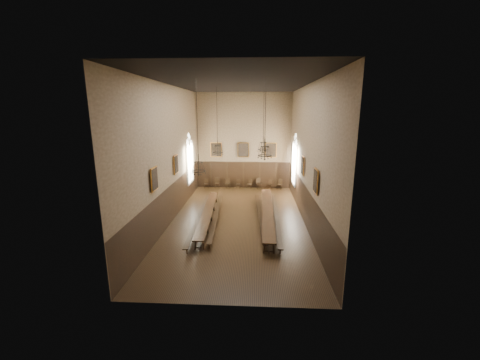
# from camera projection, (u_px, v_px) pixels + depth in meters

# --- Properties ---
(floor) EXTENTS (9.00, 18.00, 0.02)m
(floor) POSITION_uv_depth(u_px,v_px,m) (238.00, 221.00, 20.14)
(floor) COLOR black
(floor) RESTS_ON ground
(ceiling) EXTENTS (9.00, 18.00, 0.02)m
(ceiling) POSITION_uv_depth(u_px,v_px,m) (238.00, 83.00, 18.05)
(ceiling) COLOR black
(ceiling) RESTS_ON ground
(wall_back) EXTENTS (9.00, 0.02, 9.00)m
(wall_back) POSITION_uv_depth(u_px,v_px,m) (243.00, 141.00, 27.85)
(wall_back) COLOR #8A7154
(wall_back) RESTS_ON ground
(wall_front) EXTENTS (9.00, 0.02, 9.00)m
(wall_front) POSITION_uv_depth(u_px,v_px,m) (222.00, 194.00, 10.34)
(wall_front) COLOR #8A7154
(wall_front) RESTS_ON ground
(wall_left) EXTENTS (0.02, 18.00, 9.00)m
(wall_left) POSITION_uv_depth(u_px,v_px,m) (169.00, 155.00, 19.33)
(wall_left) COLOR #8A7154
(wall_left) RESTS_ON ground
(wall_right) EXTENTS (0.02, 18.00, 9.00)m
(wall_right) POSITION_uv_depth(u_px,v_px,m) (308.00, 156.00, 18.87)
(wall_right) COLOR #8A7154
(wall_right) RESTS_ON ground
(wainscot_panelling) EXTENTS (9.00, 18.00, 2.50)m
(wainscot_panelling) POSITION_uv_depth(u_px,v_px,m) (238.00, 203.00, 19.85)
(wainscot_panelling) COLOR black
(wainscot_panelling) RESTS_ON floor
(table_left) EXTENTS (1.11, 9.34, 0.73)m
(table_left) POSITION_uv_depth(u_px,v_px,m) (208.00, 216.00, 19.96)
(table_left) COLOR black
(table_left) RESTS_ON floor
(table_right) EXTENTS (0.94, 10.37, 0.81)m
(table_right) POSITION_uv_depth(u_px,v_px,m) (267.00, 215.00, 19.97)
(table_right) COLOR black
(table_right) RESTS_ON floor
(bench_left_outer) EXTENTS (0.70, 10.10, 0.45)m
(bench_left_outer) POSITION_uv_depth(u_px,v_px,m) (200.00, 217.00, 19.96)
(bench_left_outer) COLOR black
(bench_left_outer) RESTS_ON floor
(bench_left_inner) EXTENTS (0.73, 9.25, 0.42)m
(bench_left_inner) POSITION_uv_depth(u_px,v_px,m) (216.00, 217.00, 20.16)
(bench_left_inner) COLOR black
(bench_left_inner) RESTS_ON floor
(bench_right_inner) EXTENTS (0.69, 9.40, 0.42)m
(bench_right_inner) POSITION_uv_depth(u_px,v_px,m) (260.00, 217.00, 20.13)
(bench_right_inner) COLOR black
(bench_right_inner) RESTS_ON floor
(bench_right_outer) EXTENTS (0.54, 9.87, 0.44)m
(bench_right_outer) POSITION_uv_depth(u_px,v_px,m) (276.00, 218.00, 19.83)
(bench_right_outer) COLOR black
(bench_right_outer) RESTS_ON floor
(chair_0) EXTENTS (0.44, 0.44, 0.88)m
(chair_0) POSITION_uv_depth(u_px,v_px,m) (206.00, 185.00, 28.54)
(chair_0) COLOR black
(chair_0) RESTS_ON floor
(chair_1) EXTENTS (0.49, 0.49, 1.01)m
(chair_1) POSITION_uv_depth(u_px,v_px,m) (217.00, 185.00, 28.50)
(chair_1) COLOR black
(chair_1) RESTS_ON floor
(chair_2) EXTENTS (0.50, 0.50, 0.96)m
(chair_2) POSITION_uv_depth(u_px,v_px,m) (228.00, 185.00, 28.46)
(chair_2) COLOR black
(chair_2) RESTS_ON floor
(chair_3) EXTENTS (0.41, 0.41, 0.89)m
(chair_3) POSITION_uv_depth(u_px,v_px,m) (238.00, 186.00, 28.38)
(chair_3) COLOR black
(chair_3) RESTS_ON floor
(chair_4) EXTENTS (0.51, 0.51, 0.91)m
(chair_4) POSITION_uv_depth(u_px,v_px,m) (249.00, 186.00, 28.34)
(chair_4) COLOR black
(chair_4) RESTS_ON floor
(chair_5) EXTENTS (0.56, 0.56, 1.00)m
(chair_5) POSITION_uv_depth(u_px,v_px,m) (259.00, 185.00, 28.34)
(chair_5) COLOR black
(chair_5) RESTS_ON floor
(chair_6) EXTENTS (0.44, 0.44, 0.87)m
(chair_6) POSITION_uv_depth(u_px,v_px,m) (270.00, 186.00, 28.27)
(chair_6) COLOR black
(chair_6) RESTS_ON floor
(chair_7) EXTENTS (0.54, 0.54, 0.97)m
(chair_7) POSITION_uv_depth(u_px,v_px,m) (280.00, 186.00, 28.14)
(chair_7) COLOR black
(chair_7) RESTS_ON floor
(chandelier_back_left) EXTENTS (0.78, 0.78, 4.84)m
(chandelier_back_left) POSITION_uv_depth(u_px,v_px,m) (218.00, 148.00, 21.88)
(chandelier_back_left) COLOR black
(chandelier_back_left) RESTS_ON ceiling
(chandelier_back_right) EXTENTS (0.77, 0.77, 4.49)m
(chandelier_back_right) POSITION_uv_depth(u_px,v_px,m) (263.00, 145.00, 20.85)
(chandelier_back_right) COLOR black
(chandelier_back_right) RESTS_ON ceiling
(chandelier_front_left) EXTENTS (0.79, 0.79, 5.14)m
(chandelier_front_left) POSITION_uv_depth(u_px,v_px,m) (199.00, 165.00, 16.62)
(chandelier_front_left) COLOR black
(chandelier_front_left) RESTS_ON ceiling
(chandelier_front_right) EXTENTS (0.76, 0.76, 4.22)m
(chandelier_front_right) POSITION_uv_depth(u_px,v_px,m) (265.00, 150.00, 16.28)
(chandelier_front_right) COLOR black
(chandelier_front_right) RESTS_ON ceiling
(portrait_back_0) EXTENTS (1.10, 0.12, 1.40)m
(portrait_back_0) POSITION_uv_depth(u_px,v_px,m) (216.00, 150.00, 28.04)
(portrait_back_0) COLOR gold
(portrait_back_0) RESTS_ON wall_back
(portrait_back_1) EXTENTS (1.10, 0.12, 1.40)m
(portrait_back_1) POSITION_uv_depth(u_px,v_px,m) (243.00, 150.00, 27.91)
(portrait_back_1) COLOR gold
(portrait_back_1) RESTS_ON wall_back
(portrait_back_2) EXTENTS (1.10, 0.12, 1.40)m
(portrait_back_2) POSITION_uv_depth(u_px,v_px,m) (271.00, 150.00, 27.78)
(portrait_back_2) COLOR gold
(portrait_back_2) RESTS_ON wall_back
(portrait_left_0) EXTENTS (0.12, 1.00, 1.30)m
(portrait_left_0) POSITION_uv_depth(u_px,v_px,m) (176.00, 164.00, 20.48)
(portrait_left_0) COLOR gold
(portrait_left_0) RESTS_ON wall_left
(portrait_left_1) EXTENTS (0.12, 1.00, 1.30)m
(portrait_left_1) POSITION_uv_depth(u_px,v_px,m) (154.00, 179.00, 16.10)
(portrait_left_1) COLOR gold
(portrait_left_1) RESTS_ON wall_left
(portrait_right_0) EXTENTS (0.12, 1.00, 1.30)m
(portrait_right_0) POSITION_uv_depth(u_px,v_px,m) (303.00, 166.00, 20.03)
(portrait_right_0) COLOR gold
(portrait_right_0) RESTS_ON wall_right
(portrait_right_1) EXTENTS (0.12, 1.00, 1.30)m
(portrait_right_1) POSITION_uv_depth(u_px,v_px,m) (316.00, 181.00, 15.66)
(portrait_right_1) COLOR gold
(portrait_right_1) RESTS_ON wall_right
(window_right) EXTENTS (0.20, 2.20, 4.60)m
(window_right) POSITION_uv_depth(u_px,v_px,m) (295.00, 159.00, 24.47)
(window_right) COLOR white
(window_right) RESTS_ON wall_right
(window_left) EXTENTS (0.20, 2.20, 4.60)m
(window_left) POSITION_uv_depth(u_px,v_px,m) (190.00, 158.00, 24.92)
(window_left) COLOR white
(window_left) RESTS_ON wall_left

